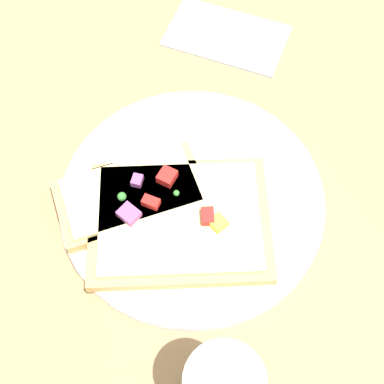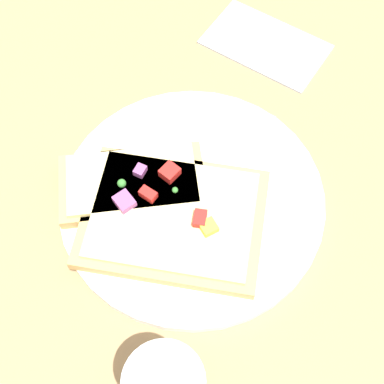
% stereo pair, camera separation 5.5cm
% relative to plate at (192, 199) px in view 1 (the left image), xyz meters
% --- Properties ---
extents(ground_plane, '(4.00, 4.00, 0.00)m').
position_rel_plate_xyz_m(ground_plane, '(0.00, 0.00, -0.01)').
color(ground_plane, '#9E7A51').
extents(plate, '(0.28, 0.28, 0.01)m').
position_rel_plate_xyz_m(plate, '(0.00, 0.00, 0.00)').
color(plate, white).
rests_on(plate, ground).
extents(fork, '(0.04, 0.20, 0.01)m').
position_rel_plate_xyz_m(fork, '(-0.03, 0.01, 0.01)').
color(fork, silver).
rests_on(fork, plate).
extents(knife, '(0.03, 0.20, 0.01)m').
position_rel_plate_xyz_m(knife, '(0.02, 0.05, 0.01)').
color(knife, silver).
rests_on(knife, plate).
extents(pizza_slice_main, '(0.22, 0.20, 0.03)m').
position_rel_plate_xyz_m(pizza_slice_main, '(0.00, -0.03, 0.02)').
color(pizza_slice_main, tan).
rests_on(pizza_slice_main, plate).
extents(pizza_slice_corner, '(0.17, 0.16, 0.03)m').
position_rel_plate_xyz_m(pizza_slice_corner, '(-0.06, -0.03, 0.02)').
color(pizza_slice_corner, tan).
rests_on(pizza_slice_corner, plate).
extents(crumb_scatter, '(0.10, 0.02, 0.01)m').
position_rel_plate_xyz_m(crumb_scatter, '(-0.06, -0.04, 0.01)').
color(crumb_scatter, tan).
rests_on(crumb_scatter, plate).
extents(napkin, '(0.15, 0.09, 0.01)m').
position_rel_plate_xyz_m(napkin, '(-0.04, 0.24, -0.00)').
color(napkin, silver).
rests_on(napkin, ground).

